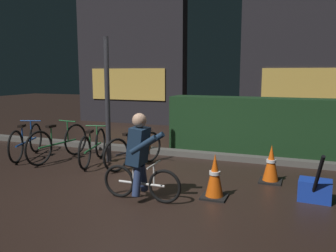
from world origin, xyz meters
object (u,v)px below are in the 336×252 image
Objects in this scene: traffic_cone_near at (215,177)px; blue_crate at (315,190)px; parked_bike_center_left at (93,147)px; closed_umbrella at (317,180)px; cyclist at (140,156)px; traffic_cone_far at (271,164)px; parked_bike_left_mid at (58,143)px; parked_bike_leftmost at (26,141)px; parked_bike_center_right at (134,150)px; street_post at (107,101)px.

blue_crate is (1.35, 0.40, -0.16)m from traffic_cone_near.
parked_bike_center_left is 1.81× the size of closed_umbrella.
cyclist is (-2.32, -0.84, 0.48)m from blue_crate.
traffic_cone_near is 1.27m from traffic_cone_far.
parked_bike_left_mid is at bearing -113.77° from closed_umbrella.
parked_bike_leftmost is at bearing 99.66° from parked_bike_left_mid.
parked_bike_center_left reaches higher than traffic_cone_near.
parked_bike_center_right is 2.54m from traffic_cone_far.
traffic_cone_far is (5.04, 0.08, -0.04)m from parked_bike_leftmost.
traffic_cone_far is at bearing -104.27° from parked_bike_center_left.
parked_bike_left_mid is 1.12× the size of parked_bike_center_left.
parked_bike_left_mid is 4.25m from traffic_cone_far.
traffic_cone_near is at bearing -103.31° from parked_bike_center_right.
cyclist is at bearing -160.03° from blue_crate.
parked_bike_center_right is 2.38× the size of traffic_cone_far.
traffic_cone_near is (3.56, -1.03, -0.04)m from parked_bike_left_mid.
closed_umbrella is (0.67, -0.91, 0.08)m from traffic_cone_far.
cyclist is at bearing -155.42° from traffic_cone_near.
traffic_cone_far is 2.26m from cyclist.
parked_bike_center_left is at bearing -132.41° from street_post.
parked_bike_leftmost is 3.68m from cyclist.
cyclist reaches higher than blue_crate.
street_post reaches higher than parked_bike_center_left.
street_post is 2.93× the size of closed_umbrella.
parked_bike_center_right reaches higher than blue_crate.
parked_bike_center_right is 1.76× the size of closed_umbrella.
parked_bike_center_right is 3.40× the size of blue_crate.
traffic_cone_near is 1.11m from cyclist.
parked_bike_center_right is (1.71, 0.08, -0.03)m from parked_bike_left_mid.
closed_umbrella is at bearing -53.79° from traffic_cone_far.
traffic_cone_far is at bearing 41.37° from cyclist.
street_post is at bearing -99.64° from parked_bike_leftmost.
traffic_cone_near is 1.04× the size of traffic_cone_far.
street_post is 3.96× the size of traffic_cone_far.
street_post is at bearing -56.61° from parked_bike_center_left.
parked_bike_center_right is 3.29m from blue_crate.
parked_bike_leftmost is 3.58× the size of blue_crate.
closed_umbrella is (4.92, -0.88, 0.02)m from parked_bike_left_mid.
blue_crate is at bearing -44.95° from traffic_cone_far.
street_post reaches higher than traffic_cone_far.
blue_crate is at bearing -91.21° from parked_bike_left_mid.
parked_bike_center_left reaches higher than traffic_cone_far.
blue_crate is at bearing 167.58° from closed_umbrella.
parked_bike_center_left is (0.82, 0.03, -0.03)m from parked_bike_left_mid.
traffic_cone_near is 1.42m from blue_crate.
closed_umbrella is at bearing -88.99° from parked_bike_center_right.
traffic_cone_far is 0.95m from blue_crate.
closed_umbrella is at bearing -16.50° from street_post.
parked_bike_center_right is at bearing 167.44° from blue_crate.
parked_bike_left_mid is 2.64× the size of traffic_cone_near.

